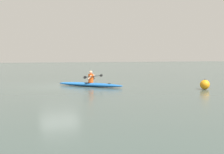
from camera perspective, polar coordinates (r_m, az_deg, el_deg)
The scene contains 4 objects.
ground_plane at distance 20.46m, azimuth -9.67°, elevation -1.73°, with size 160.00×160.00×0.00m, color #384742.
kayak at distance 20.14m, azimuth -4.18°, elevation -1.40°, with size 3.65×4.03×0.26m.
kayaker at distance 20.04m, azimuth -3.90°, elevation -0.07°, with size 1.88×1.66×0.78m.
mooring_buoy_white_far at distance 19.15m, azimuth 16.84°, elevation -1.36°, with size 0.58×0.58×0.62m.
Camera 1 is at (4.23, 19.92, 1.98)m, focal length 49.30 mm.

